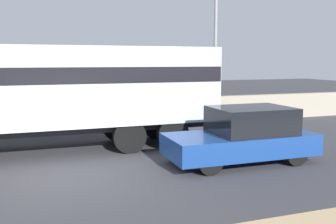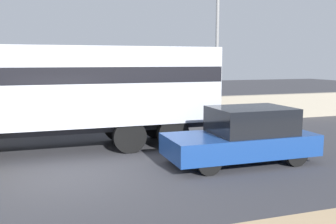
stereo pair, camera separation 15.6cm
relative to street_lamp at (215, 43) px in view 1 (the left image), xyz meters
The scene contains 5 objects.
ground_plane 9.48m from the street_lamp, 140.85° to the right, with size 80.00×80.00×0.00m, color #38383D.
stone_wall_backdrop 7.49m from the street_lamp, behind, with size 60.00×0.35×1.20m.
street_lamp is the anchor object (origin of this frame).
box_truck 6.71m from the street_lamp, 156.44° to the right, with size 9.11×2.35×3.28m.
car_hatchback 6.62m from the street_lamp, 108.31° to the right, with size 4.17×1.79×1.56m.
Camera 1 is at (-0.48, -9.14, 2.84)m, focal length 40.00 mm.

